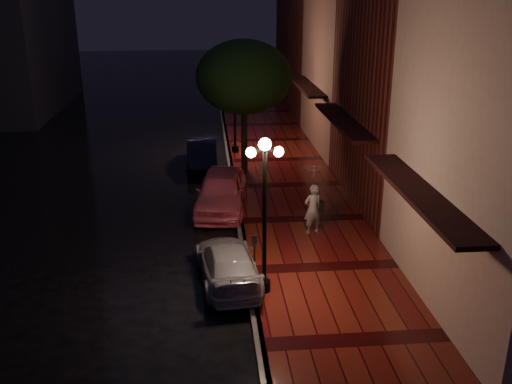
# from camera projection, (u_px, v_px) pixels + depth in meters

# --- Properties ---
(ground) EXTENTS (120.00, 120.00, 0.00)m
(ground) POSITION_uv_depth(u_px,v_px,m) (240.00, 225.00, 20.36)
(ground) COLOR black
(ground) RESTS_ON ground
(sidewalk) EXTENTS (4.50, 60.00, 0.15)m
(sidewalk) POSITION_uv_depth(u_px,v_px,m) (302.00, 221.00, 20.53)
(sidewalk) COLOR #4C0D0D
(sidewalk) RESTS_ON ground
(curb) EXTENTS (0.25, 60.00, 0.15)m
(curb) POSITION_uv_depth(u_px,v_px,m) (240.00, 223.00, 20.33)
(curb) COLOR #595451
(curb) RESTS_ON ground
(storefront_mid) EXTENTS (5.00, 8.00, 11.00)m
(storefront_mid) POSITION_uv_depth(u_px,v_px,m) (425.00, 59.00, 20.96)
(storefront_mid) COLOR #511914
(storefront_mid) RESTS_ON ground
(storefront_far) EXTENTS (5.00, 8.00, 9.00)m
(storefront_far) POSITION_uv_depth(u_px,v_px,m) (364.00, 60.00, 28.79)
(storefront_far) COLOR #8C5951
(storefront_far) RESTS_ON ground
(storefront_extra) EXTENTS (5.00, 12.00, 10.00)m
(storefront_extra) POSITION_uv_depth(u_px,v_px,m) (325.00, 34.00, 37.99)
(storefront_extra) COLOR #511914
(storefront_extra) RESTS_ON ground
(streetlamp_near) EXTENTS (0.96, 0.36, 4.31)m
(streetlamp_near) POSITION_uv_depth(u_px,v_px,m) (265.00, 208.00, 14.82)
(streetlamp_near) COLOR black
(streetlamp_near) RESTS_ON sidewalk
(streetlamp_far) EXTENTS (0.96, 0.36, 4.31)m
(streetlamp_far) POSITION_uv_depth(u_px,v_px,m) (235.00, 104.00, 27.94)
(streetlamp_far) COLOR black
(streetlamp_far) RESTS_ON sidewalk
(street_tree) EXTENTS (4.16, 4.16, 5.80)m
(street_tree) POSITION_uv_depth(u_px,v_px,m) (244.00, 79.00, 24.58)
(street_tree) COLOR black
(street_tree) RESTS_ON sidewalk
(pink_car) EXTENTS (2.35, 4.67, 1.53)m
(pink_car) POSITION_uv_depth(u_px,v_px,m) (221.00, 191.00, 21.46)
(pink_car) COLOR #E35D6F
(pink_car) RESTS_ON ground
(navy_car) EXTENTS (1.40, 3.96, 1.30)m
(navy_car) POSITION_uv_depth(u_px,v_px,m) (202.00, 153.00, 26.78)
(navy_car) COLOR black
(navy_car) RESTS_ON ground
(silver_car) EXTENTS (1.99, 4.07, 1.14)m
(silver_car) POSITION_uv_depth(u_px,v_px,m) (228.00, 263.00, 16.28)
(silver_car) COLOR #B0AFB7
(silver_car) RESTS_ON ground
(woman_with_umbrella) EXTENTS (1.00, 1.02, 2.40)m
(woman_with_umbrella) POSITION_uv_depth(u_px,v_px,m) (314.00, 188.00, 18.81)
(woman_with_umbrella) COLOR white
(woman_with_umbrella) RESTS_ON sidewalk
(parking_meter) EXTENTS (0.14, 0.12, 1.33)m
(parking_meter) POSITION_uv_depth(u_px,v_px,m) (254.00, 252.00, 16.06)
(parking_meter) COLOR black
(parking_meter) RESTS_ON sidewalk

